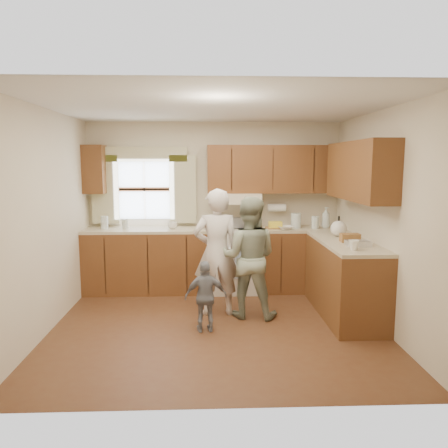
{
  "coord_description": "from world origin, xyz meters",
  "views": [
    {
      "loc": [
        -0.11,
        -4.9,
        1.9
      ],
      "look_at": [
        0.1,
        0.4,
        1.15
      ],
      "focal_mm": 35.0,
      "sensor_mm": 36.0,
      "label": 1
    }
  ],
  "objects_px": {
    "woman_left": "(216,252)",
    "stove": "(235,260)",
    "child": "(206,296)",
    "woman_right": "(249,257)"
  },
  "relations": [
    {
      "from": "woman_right",
      "to": "child",
      "type": "bearing_deg",
      "value": 54.67
    },
    {
      "from": "woman_right",
      "to": "child",
      "type": "relative_size",
      "value": 1.83
    },
    {
      "from": "stove",
      "to": "child",
      "type": "relative_size",
      "value": 1.32
    },
    {
      "from": "child",
      "to": "stove",
      "type": "bearing_deg",
      "value": -110.89
    },
    {
      "from": "woman_left",
      "to": "stove",
      "type": "bearing_deg",
      "value": -111.1
    },
    {
      "from": "woman_right",
      "to": "child",
      "type": "distance_m",
      "value": 0.79
    },
    {
      "from": "stove",
      "to": "woman_left",
      "type": "relative_size",
      "value": 0.67
    },
    {
      "from": "woman_right",
      "to": "stove",
      "type": "bearing_deg",
      "value": -72.79
    },
    {
      "from": "stove",
      "to": "child",
      "type": "distance_m",
      "value": 1.65
    },
    {
      "from": "woman_left",
      "to": "woman_right",
      "type": "relative_size",
      "value": 1.06
    }
  ]
}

